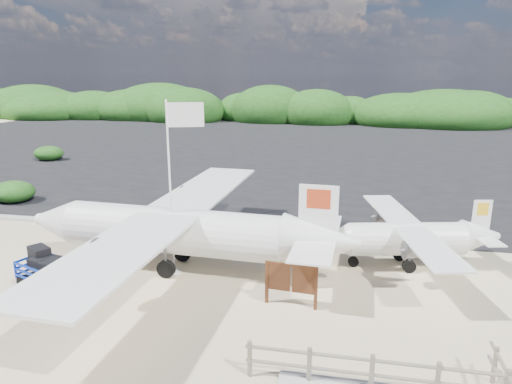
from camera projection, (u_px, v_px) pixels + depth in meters
ground at (198, 280)px, 16.93m from camera, size 160.00×160.00×0.00m
asphalt_apron at (292, 149)px, 45.38m from camera, size 90.00×50.00×0.04m
lagoon at (13, 248)px, 20.02m from camera, size 9.00×7.00×0.40m
vegetation_band at (311, 122)px, 69.09m from camera, size 124.00×8.00×4.40m
baggage_cart at (52, 290)px, 16.18m from camera, size 2.83×2.20×1.25m
flagpole at (174, 272)px, 17.63m from camera, size 1.42×0.94×6.57m
signboard at (291, 306)px, 15.09m from camera, size 1.87×0.37×1.53m
crew_a at (205, 212)px, 21.91m from camera, size 0.79×0.64×1.89m
crew_b at (177, 227)px, 19.82m from camera, size 1.03×0.87×1.89m
crew_c at (219, 237)px, 19.20m from camera, size 0.95×0.55×1.53m
aircraft_large at (469, 166)px, 37.19m from camera, size 16.55×16.55×4.73m
aircraft_small at (221, 136)px, 54.11m from camera, size 8.56×8.56×2.59m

